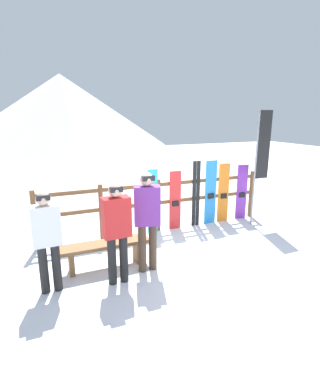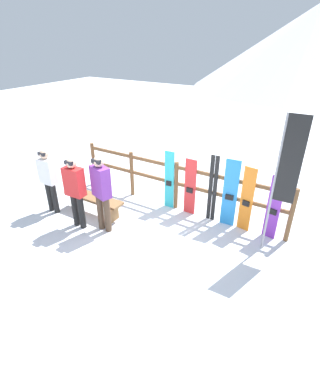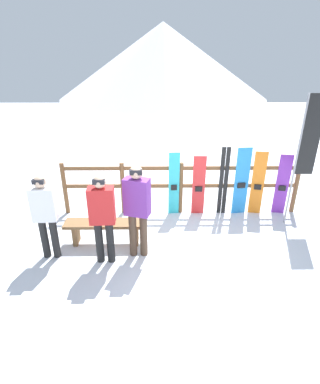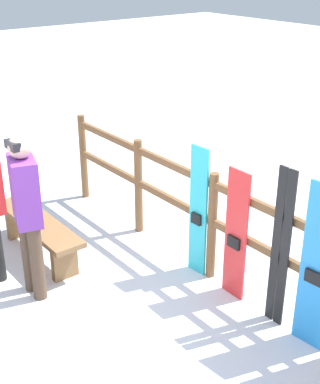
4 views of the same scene
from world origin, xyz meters
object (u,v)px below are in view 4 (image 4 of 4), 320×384
object	(u,v)px
person_purple	(27,206)
snowboard_red	(236,236)
bench	(39,229)
ski_pair_black	(281,249)
snowboard_blue	(317,269)
snowboard_cyan	(198,212)

from	to	relation	value
person_purple	snowboard_red	distance (m)	2.06
snowboard_red	bench	bearing A→B (deg)	-147.96
bench	ski_pair_black	bearing A→B (deg)	26.02
ski_pair_black	snowboard_blue	world-z (taller)	ski_pair_black
snowboard_red	ski_pair_black	distance (m)	0.56
person_purple	snowboard_blue	world-z (taller)	person_purple
person_purple	ski_pair_black	size ratio (longest dim) A/B	1.09
bench	snowboard_cyan	bearing A→B (deg)	41.37
snowboard_cyan	bench	bearing A→B (deg)	-138.63
snowboard_red	snowboard_blue	world-z (taller)	snowboard_blue
snowboard_red	snowboard_blue	bearing A→B (deg)	0.01
snowboard_cyan	snowboard_blue	xyz separation A→B (m)	(1.51, 0.00, 0.05)
ski_pair_black	snowboard_cyan	bearing A→B (deg)	-179.82
snowboard_cyan	person_purple	bearing A→B (deg)	-114.32
person_purple	snowboard_cyan	world-z (taller)	person_purple
bench	snowboard_red	bearing A→B (deg)	32.04
snowboard_red	snowboard_cyan	bearing A→B (deg)	179.99
ski_pair_black	snowboard_blue	bearing A→B (deg)	-0.48
snowboard_cyan	ski_pair_black	distance (m)	1.11
bench	person_purple	bearing A→B (deg)	-30.49
ski_pair_black	snowboard_blue	distance (m)	0.40
person_purple	snowboard_blue	size ratio (longest dim) A/B	1.10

